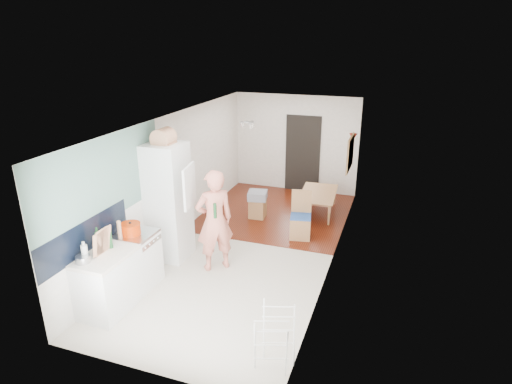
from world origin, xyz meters
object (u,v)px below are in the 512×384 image
Objects in this scene: drying_rack at (275,340)px; person at (214,212)px; stool at (258,208)px; dining_chair at (301,216)px; dining_table at (319,205)px.

person is at bearing 112.24° from drying_rack.
dining_chair is at bearing -30.64° from stool.
dining_chair is (-0.11, -1.39, 0.27)m from dining_table.
stool is at bearing 93.47° from drying_rack.
dining_table is 1.24× the size of dining_chair.
drying_rack is (0.55, -3.64, -0.08)m from dining_chair.
dining_table is at bearing 77.03° from drying_rack.
stool is (-0.02, 2.33, -0.85)m from person.
person is 2.22× the size of dining_chair.
drying_rack is (0.45, -5.03, 0.19)m from dining_table.
stool is at bearing -132.53° from person.
stool is (-1.26, -0.71, 0.02)m from dining_table.
person is 2.09m from dining_chair.
drying_rack is (1.68, -1.98, -0.67)m from person.
dining_chair is 3.68m from drying_rack.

